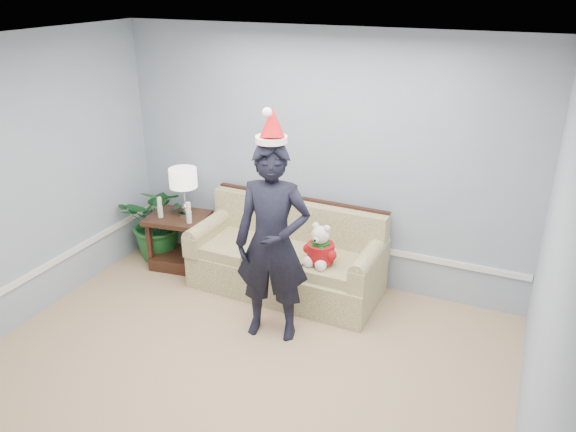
% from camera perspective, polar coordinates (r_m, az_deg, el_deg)
% --- Properties ---
extents(room_shell, '(4.54, 5.04, 2.74)m').
position_cam_1_polar(room_shell, '(3.88, -10.42, -4.67)').
color(room_shell, tan).
rests_on(room_shell, ground).
extents(wainscot_trim, '(4.49, 4.99, 0.06)m').
position_cam_1_polar(wainscot_trim, '(5.76, -13.03, -5.24)').
color(wainscot_trim, white).
rests_on(wainscot_trim, room_shell).
extents(sofa, '(2.02, 0.91, 0.94)m').
position_cam_1_polar(sofa, '(6.03, -0.01, -4.47)').
color(sofa, olive).
rests_on(sofa, room_shell).
extents(side_table, '(0.72, 0.63, 0.63)m').
position_cam_1_polar(side_table, '(6.63, -10.91, -3.02)').
color(side_table, '#381D14').
rests_on(side_table, room_shell).
extents(table_lamp, '(0.31, 0.31, 0.55)m').
position_cam_1_polar(table_lamp, '(6.33, -10.60, 3.62)').
color(table_lamp, silver).
rests_on(table_lamp, side_table).
extents(candle_pair, '(0.44, 0.06, 0.24)m').
position_cam_1_polar(candle_pair, '(6.33, -11.49, 0.53)').
color(candle_pair, silver).
rests_on(candle_pair, side_table).
extents(houseplant, '(1.03, 0.95, 0.94)m').
position_cam_1_polar(houseplant, '(6.80, -12.89, -0.45)').
color(houseplant, '#1B5B26').
rests_on(houseplant, room_shell).
extents(man, '(0.76, 0.58, 1.88)m').
position_cam_1_polar(man, '(5.01, -1.58, -2.79)').
color(man, black).
rests_on(man, room_shell).
extents(santa_hat, '(0.35, 0.37, 0.32)m').
position_cam_1_polar(santa_hat, '(4.65, -1.64, 9.12)').
color(santa_hat, white).
rests_on(santa_hat, man).
extents(teddy_bear, '(0.31, 0.33, 0.44)m').
position_cam_1_polar(teddy_bear, '(5.54, 3.31, -3.45)').
color(teddy_bear, white).
rests_on(teddy_bear, sofa).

